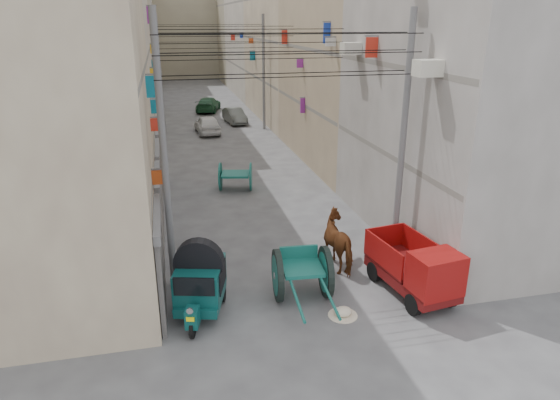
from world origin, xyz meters
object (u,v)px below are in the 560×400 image
object	(u,v)px
tonga_cart	(302,273)
auto_rickshaw	(200,280)
feed_sack	(343,312)
distant_car_grey	(235,116)
second_cart	(236,176)
mini_truck	(419,273)
horse	(342,241)
distant_car_green	(208,104)
distant_car_white	(207,124)

from	to	relation	value
tonga_cart	auto_rickshaw	bearing A→B (deg)	-173.16
auto_rickshaw	tonga_cart	distance (m)	2.93
auto_rickshaw	feed_sack	world-z (taller)	auto_rickshaw
tonga_cart	distant_car_grey	xyz separation A→B (m)	(1.78, 26.22, -0.22)
feed_sack	second_cart	bearing A→B (deg)	96.65
mini_truck	horse	xyz separation A→B (m)	(-1.45, 2.48, 0.03)
mini_truck	horse	size ratio (longest dim) A/B	1.58
distant_car_grey	distant_car_green	size ratio (longest dim) A/B	0.82
auto_rickshaw	distant_car_white	xyz separation A→B (m)	(2.29, 23.08, -0.33)
mini_truck	feed_sack	distance (m)	2.53
distant_car_white	feed_sack	bearing A→B (deg)	89.76
horse	distant_car_grey	distance (m)	24.58
second_cart	distant_car_white	world-z (taller)	second_cart
distant_car_green	distant_car_grey	bearing A→B (deg)	119.41
second_cart	distant_car_white	distance (m)	12.87
auto_rickshaw	distant_car_grey	bearing A→B (deg)	94.94
auto_rickshaw	horse	bearing A→B (deg)	35.56
feed_sack	distant_car_white	xyz separation A→B (m)	(-1.47, 24.17, 0.52)
auto_rickshaw	feed_sack	xyz separation A→B (m)	(3.76, -1.09, -0.85)
distant_car_white	horse	bearing A→B (deg)	92.74
auto_rickshaw	mini_truck	size ratio (longest dim) A/B	0.75
tonga_cart	distant_car_green	distance (m)	31.94
tonga_cart	distant_car_green	world-z (taller)	tonga_cart
mini_truck	second_cart	distance (m)	11.54
feed_sack	distant_car_white	bearing A→B (deg)	93.48
second_cart	distant_car_white	xyz separation A→B (m)	(-0.15, 12.87, -0.07)
second_cart	feed_sack	bearing A→B (deg)	-70.80
tonga_cart	mini_truck	size ratio (longest dim) A/B	1.06
auto_rickshaw	distant_car_white	size ratio (longest dim) A/B	0.64
second_cart	mini_truck	bearing A→B (deg)	-58.68
mini_truck	feed_sack	world-z (taller)	mini_truck
horse	distant_car_green	size ratio (longest dim) A/B	0.49
mini_truck	second_cart	size ratio (longest dim) A/B	1.85
mini_truck	horse	bearing A→B (deg)	112.30
feed_sack	mini_truck	bearing A→B (deg)	8.76
distant_car_grey	distant_car_green	bearing A→B (deg)	97.88
auto_rickshaw	mini_truck	distance (m)	6.20
auto_rickshaw	second_cart	size ratio (longest dim) A/B	1.39
auto_rickshaw	second_cart	distance (m)	10.50
horse	mini_truck	bearing A→B (deg)	111.46
horse	distant_car_white	distance (m)	21.46
feed_sack	distant_car_grey	bearing A→B (deg)	88.04
tonga_cart	distant_car_grey	size ratio (longest dim) A/B	0.99
distant_car_grey	auto_rickshaw	bearing A→B (deg)	-107.14
second_cart	auto_rickshaw	bearing A→B (deg)	-90.90
mini_truck	horse	distance (m)	2.87
auto_rickshaw	mini_truck	bearing A→B (deg)	8.40
second_cart	distant_car_green	distance (m)	21.87
tonga_cart	distant_car_white	size ratio (longest dim) A/B	0.91
horse	second_cart	bearing A→B (deg)	-83.93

